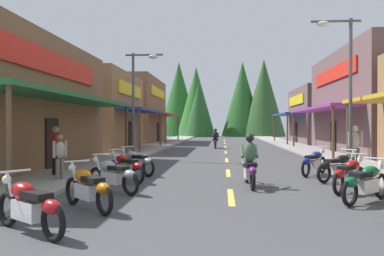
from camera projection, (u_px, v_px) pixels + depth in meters
ground at (226, 155)px, 24.38m from camera, size 9.04×76.50×0.10m
sidewalk_left at (134, 153)px, 24.83m from camera, size 2.57×76.50×0.12m
sidewalk_right at (322, 154)px, 23.93m from camera, size 2.57×76.50×0.12m
centerline_dashes at (226, 151)px, 27.21m from camera, size 0.16×50.93×0.01m
storefront_left_middle at (83, 112)px, 29.59m from camera, size 9.14×9.75×5.69m
storefront_left_far at (122, 111)px, 42.07m from camera, size 9.59×11.67×6.75m
storefront_right_far at (334, 116)px, 38.74m from camera, size 9.10×10.14×5.49m
streetlamp_left at (139, 90)px, 20.71m from camera, size 1.98×0.30×5.62m
streetlamp_right at (343, 72)px, 15.85m from camera, size 1.98×0.30×6.12m
motorcycle_parked_right_1 at (366, 182)px, 9.27m from camera, size 1.61×1.56×1.04m
motorcycle_parked_right_2 at (349, 174)px, 10.78m from camera, size 1.41×1.74×1.04m
motorcycle_parked_right_3 at (338, 166)px, 12.77m from camera, size 1.75×1.39×1.04m
motorcycle_parked_right_4 at (314, 162)px, 14.37m from camera, size 1.32×1.80×1.04m
motorcycle_parked_left_0 at (30, 205)px, 6.61m from camera, size 1.81×1.31×1.04m
motorcycle_parked_left_1 at (88, 187)px, 8.49m from camera, size 1.60×1.57×1.04m
motorcycle_parked_left_2 at (113, 175)px, 10.68m from camera, size 1.78×1.35×1.04m
motorcycle_parked_left_3 at (126, 167)px, 12.75m from camera, size 1.60×1.57×1.04m
motorcycle_parked_left_4 at (136, 162)px, 14.42m from camera, size 1.70×1.46×1.04m
rider_cruising_lead at (250, 165)px, 11.69m from camera, size 0.60×2.14×1.57m
rider_cruising_trailing at (215, 140)px, 31.10m from camera, size 0.60×2.14×1.57m
pedestrian_by_shop at (60, 155)px, 12.48m from camera, size 0.38×0.53×1.54m
pedestrian_browsing at (56, 148)px, 13.53m from camera, size 0.50×0.41×1.79m
pedestrian_waiting at (355, 144)px, 15.87m from camera, size 0.51×0.40×1.81m
treeline_backdrop at (219, 100)px, 64.79m from camera, size 21.10×11.67×12.69m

